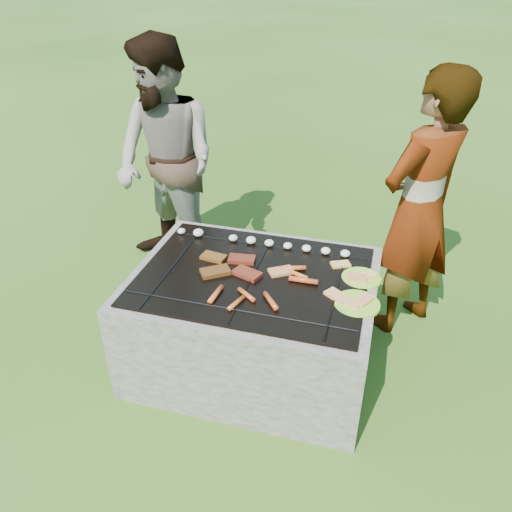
{
  "coord_description": "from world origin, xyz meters",
  "views": [
    {
      "loc": [
        0.61,
        -2.14,
        2.09
      ],
      "look_at": [
        0.0,
        0.05,
        0.7
      ],
      "focal_mm": 35.0,
      "sensor_mm": 36.0,
      "label": 1
    }
  ],
  "objects": [
    {
      "name": "cook",
      "position": [
        0.82,
        0.63,
        0.81
      ],
      "size": [
        0.68,
        0.7,
        1.62
      ],
      "primitive_type": "imported",
      "rotation": [
        0.0,
        0.0,
        3.99
      ],
      "color": "gray",
      "rests_on": "ground"
    },
    {
      "name": "lawn",
      "position": [
        0.0,
        0.0,
        0.0
      ],
      "size": [
        60.0,
        60.0,
        0.0
      ],
      "primitive_type": "plane",
      "color": "#254812",
      "rests_on": "ground"
    },
    {
      "name": "plate_near",
      "position": [
        0.56,
        -0.11,
        0.61
      ],
      "size": [
        0.25,
        0.25,
        0.03
      ],
      "color": "#B1D533",
      "rests_on": "fire_pit"
    },
    {
      "name": "fire_pit",
      "position": [
        0.0,
        0.0,
        0.28
      ],
      "size": [
        1.3,
        1.0,
        0.62
      ],
      "color": "#9B9389",
      "rests_on": "ground"
    },
    {
      "name": "bread_on_grate",
      "position": [
        0.31,
        0.05,
        0.62
      ],
      "size": [
        0.46,
        0.41,
        0.02
      ],
      "color": "tan",
      "rests_on": "fire_pit"
    },
    {
      "name": "bystander",
      "position": [
        -0.87,
        0.86,
        0.84
      ],
      "size": [
        1.01,
        0.92,
        1.67
      ],
      "primitive_type": "imported",
      "rotation": [
        0.0,
        0.0,
        -0.44
      ],
      "color": "gray",
      "rests_on": "ground"
    },
    {
      "name": "mushrooms",
      "position": [
        -0.03,
        0.32,
        0.63
      ],
      "size": [
        1.05,
        0.06,
        0.04
      ],
      "color": "beige",
      "rests_on": "fire_pit"
    },
    {
      "name": "sausages",
      "position": [
        0.11,
        -0.11,
        0.62
      ],
      "size": [
        0.5,
        0.48,
        0.03
      ],
      "color": "#E14525",
      "rests_on": "fire_pit"
    },
    {
      "name": "plate_far",
      "position": [
        0.56,
        0.13,
        0.61
      ],
      "size": [
        0.25,
        0.25,
        0.03
      ],
      "color": "#CEE536",
      "rests_on": "fire_pit"
    },
    {
      "name": "pork_slabs",
      "position": [
        -0.14,
        0.03,
        0.62
      ],
      "size": [
        0.39,
        0.29,
        0.02
      ],
      "color": "#9E5E1C",
      "rests_on": "fire_pit"
    }
  ]
}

